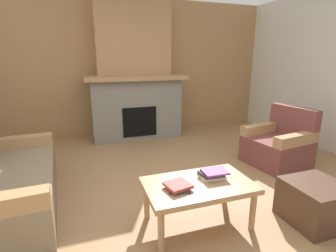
{
  "coord_description": "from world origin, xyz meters",
  "views": [
    {
      "loc": [
        -0.99,
        -2.35,
        1.55
      ],
      "look_at": [
        0.1,
        0.86,
        0.64
      ],
      "focal_mm": 27.14,
      "sensor_mm": 36.0,
      "label": 1
    }
  ],
  "objects": [
    {
      "name": "couch",
      "position": [
        -1.84,
        0.46,
        0.29
      ],
      "size": [
        0.98,
        1.86,
        0.85
      ],
      "color": "#847056",
      "rests_on": "ground"
    },
    {
      "name": "ground",
      "position": [
        0.0,
        0.0,
        0.0
      ],
      "size": [
        9.0,
        9.0,
        0.0
      ],
      "primitive_type": "plane",
      "color": "#9E754C"
    },
    {
      "name": "coffee_table",
      "position": [
        -0.04,
        -0.42,
        0.38
      ],
      "size": [
        1.0,
        0.6,
        0.43
      ],
      "color": "tan",
      "rests_on": "ground"
    },
    {
      "name": "book_stack_near_edge",
      "position": [
        -0.26,
        -0.47,
        0.46
      ],
      "size": [
        0.24,
        0.24,
        0.05
      ],
      "color": "#2D2D33",
      "rests_on": "coffee_table"
    },
    {
      "name": "book_stack_center",
      "position": [
        0.14,
        -0.36,
        0.47
      ],
      "size": [
        0.26,
        0.23,
        0.08
      ],
      "color": "beige",
      "rests_on": "coffee_table"
    },
    {
      "name": "armchair",
      "position": [
        1.73,
        0.52,
        0.29
      ],
      "size": [
        0.86,
        0.86,
        0.85
      ],
      "color": "brown",
      "rests_on": "ground"
    },
    {
      "name": "fireplace",
      "position": [
        0.0,
        2.62,
        1.16
      ],
      "size": [
        1.9,
        0.82,
        2.7
      ],
      "color": "gray",
      "rests_on": "ground"
    },
    {
      "name": "wall_back_wood_panel",
      "position": [
        0.0,
        3.0,
        1.35
      ],
      "size": [
        6.0,
        0.12,
        2.7
      ],
      "primitive_type": "cube",
      "color": "#A87A4C",
      "rests_on": "ground"
    },
    {
      "name": "ottoman",
      "position": [
        1.05,
        -0.75,
        0.2
      ],
      "size": [
        0.52,
        0.52,
        0.4
      ],
      "primitive_type": "cube",
      "color": "#4C3323",
      "rests_on": "ground"
    }
  ]
}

